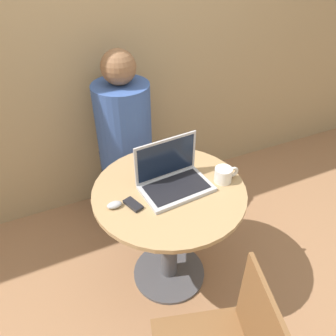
# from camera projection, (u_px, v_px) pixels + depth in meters

# --- Properties ---
(ground_plane) EXTENTS (12.00, 12.00, 0.00)m
(ground_plane) POSITION_uv_depth(u_px,v_px,m) (169.00, 273.00, 2.16)
(ground_plane) COLOR #9E704C
(back_wall) EXTENTS (7.00, 0.05, 2.60)m
(back_wall) POSITION_uv_depth(u_px,v_px,m) (106.00, 31.00, 2.09)
(back_wall) COLOR tan
(back_wall) RESTS_ON ground_plane
(round_table) EXTENTS (0.82, 0.82, 0.73)m
(round_table) POSITION_uv_depth(u_px,v_px,m) (169.00, 217.00, 1.85)
(round_table) COLOR #4C4C51
(round_table) RESTS_ON ground_plane
(laptop) EXTENTS (0.38, 0.26, 0.25)m
(laptop) POSITION_uv_depth(u_px,v_px,m) (173.00, 178.00, 1.72)
(laptop) COLOR #B7B7BC
(laptop) RESTS_ON round_table
(cell_phone) EXTENTS (0.08, 0.12, 0.02)m
(cell_phone) POSITION_uv_depth(u_px,v_px,m) (133.00, 204.00, 1.62)
(cell_phone) COLOR black
(cell_phone) RESTS_ON round_table
(computer_mouse) EXTENTS (0.08, 0.05, 0.03)m
(computer_mouse) POSITION_uv_depth(u_px,v_px,m) (114.00, 205.00, 1.61)
(computer_mouse) COLOR #B2B2B7
(computer_mouse) RESTS_ON round_table
(coffee_cup) EXTENTS (0.14, 0.09, 0.08)m
(coffee_cup) POSITION_uv_depth(u_px,v_px,m) (224.00, 175.00, 1.76)
(coffee_cup) COLOR white
(coffee_cup) RESTS_ON round_table
(person_seated) EXTENTS (0.41, 0.59, 1.27)m
(person_seated) POSITION_uv_depth(u_px,v_px,m) (125.00, 149.00, 2.39)
(person_seated) COLOR #3D4766
(person_seated) RESTS_ON ground_plane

